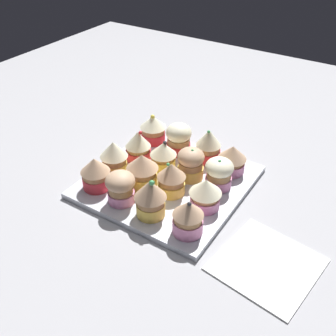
{
  "coord_description": "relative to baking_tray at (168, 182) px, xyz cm",
  "views": [
    {
      "loc": [
        -36.65,
        57.18,
        52.9
      ],
      "look_at": [
        0.0,
        0.0,
        4.2
      ],
      "focal_mm": 42.53,
      "sensor_mm": 36.0,
      "label": 1
    }
  ],
  "objects": [
    {
      "name": "ground_plane",
      "position": [
        0.0,
        0.0,
        -2.1
      ],
      "size": [
        180.0,
        180.0,
        3.0
      ],
      "primitive_type": "cube",
      "color": "#9E9EA3"
    },
    {
      "name": "baking_tray",
      "position": [
        0.0,
        0.0,
        0.0
      ],
      "size": [
        31.8,
        31.8,
        1.2
      ],
      "color": "silver",
      "rests_on": "ground_plane"
    },
    {
      "name": "cupcake_0",
      "position": [
        -10.04,
        -9.91,
        4.01
      ],
      "size": [
        6.31,
        6.31,
        6.53
      ],
      "color": "pink",
      "rests_on": "baking_tray"
    },
    {
      "name": "cupcake_1",
      "position": [
        -3.61,
        -11.17,
        4.57
      ],
      "size": [
        5.67,
        5.67,
        8.1
      ],
      "color": "#D1333D",
      "rests_on": "baking_tray"
    },
    {
      "name": "cupcake_2",
      "position": [
        3.8,
        -10.48,
        4.36
      ],
      "size": [
        5.97,
        5.97,
        7.34
      ],
      "color": "#D1333D",
      "rests_on": "baking_tray"
    },
    {
      "name": "cupcake_3",
      "position": [
        11.47,
        -11.22,
        4.2
      ],
      "size": [
        6.32,
        6.32,
        7.23
      ],
      "color": "#D1333D",
      "rests_on": "baking_tray"
    },
    {
      "name": "cupcake_4",
      "position": [
        -10.04,
        -3.71,
        4.05
      ],
      "size": [
        5.89,
        5.89,
        6.92
      ],
      "color": "pink",
      "rests_on": "baking_tray"
    },
    {
      "name": "cupcake_5",
      "position": [
        -3.56,
        -3.34,
        4.21
      ],
      "size": [
        5.74,
        5.74,
        7.32
      ],
      "color": "#EFC651",
      "rests_on": "baking_tray"
    },
    {
      "name": "cupcake_6",
      "position": [
        3.38,
        -3.36,
        3.91
      ],
      "size": [
        5.88,
        5.88,
        6.6
      ],
      "color": "#EFC651",
      "rests_on": "baking_tray"
    },
    {
      "name": "cupcake_7",
      "position": [
        9.91,
        -2.94,
        4.19
      ],
      "size": [
        5.78,
        5.78,
        7.41
      ],
      "color": "#D1333D",
      "rests_on": "baking_tray"
    },
    {
      "name": "cupcake_8",
      "position": [
        -10.77,
        3.49,
        4.0
      ],
      "size": [
        6.36,
        6.36,
        6.49
      ],
      "color": "pink",
      "rests_on": "baking_tray"
    },
    {
      "name": "cupcake_9",
      "position": [
        -2.9,
        3.24,
        4.22
      ],
      "size": [
        5.83,
        5.83,
        7.29
      ],
      "color": "#EFC651",
      "rests_on": "baking_tray"
    },
    {
      "name": "cupcake_10",
      "position": [
        3.46,
        4.36,
        4.5
      ],
      "size": [
        6.65,
        6.65,
        7.48
      ],
      "color": "#EFC651",
      "rests_on": "baking_tray"
    },
    {
      "name": "cupcake_11",
      "position": [
        11.1,
        4.09,
        4.72
      ],
      "size": [
        6.01,
        6.01,
        7.82
      ],
      "color": "#EFC651",
      "rests_on": "baking_tray"
    },
    {
      "name": "cupcake_12",
      "position": [
        -11.47,
        11.31,
        4.18
      ],
      "size": [
        5.67,
        5.67,
        7.35
      ],
      "color": "pink",
      "rests_on": "baking_tray"
    },
    {
      "name": "cupcake_13",
      "position": [
        -3.17,
        11.01,
        4.81
      ],
      "size": [
        6.16,
        6.16,
        8.33
      ],
      "color": "#EFC651",
      "rests_on": "baking_tray"
    },
    {
      "name": "cupcake_14",
      "position": [
        3.98,
        10.94,
        4.16
      ],
      "size": [
        5.92,
        5.92,
        6.79
      ],
      "color": "pink",
      "rests_on": "baking_tray"
    },
    {
      "name": "cupcake_15",
      "position": [
        11.09,
        10.15,
        4.25
      ],
      "size": [
        6.09,
        6.09,
        7.11
      ],
      "color": "#D1333D",
      "rests_on": "baking_tray"
    },
    {
      "name": "napkin",
      "position": [
        -26.31,
        9.86,
        -0.3
      ],
      "size": [
        17.87,
        17.98,
        0.6
      ],
      "primitive_type": "cube",
      "rotation": [
        0.0,
        0.0,
        -0.14
      ],
      "color": "white",
      "rests_on": "ground_plane"
    }
  ]
}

